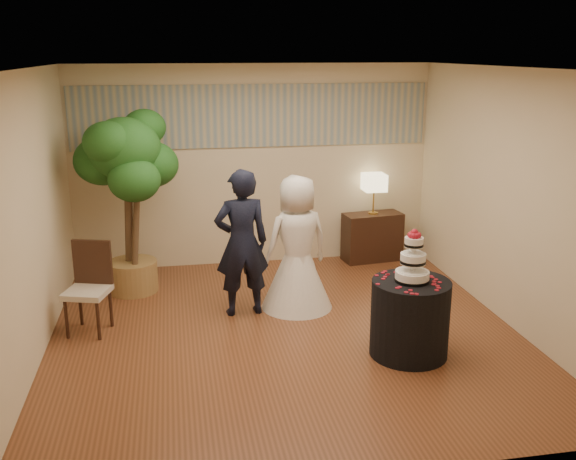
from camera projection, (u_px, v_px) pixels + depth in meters
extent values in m
cube|color=brown|center=(286.00, 333.00, 6.98)|extent=(5.00, 5.00, 0.00)
cube|color=white|center=(285.00, 68.00, 6.22)|extent=(5.00, 5.00, 0.00)
cube|color=beige|center=(254.00, 166.00, 8.97)|extent=(5.00, 0.06, 2.80)
cube|color=beige|center=(352.00, 297.00, 4.23)|extent=(5.00, 0.06, 2.80)
cube|color=beige|center=(30.00, 219.00, 6.17)|extent=(0.06, 5.00, 2.80)
cube|color=beige|center=(509.00, 198.00, 7.03)|extent=(0.06, 5.00, 2.80)
cube|color=#959B8D|center=(253.00, 116.00, 8.76)|extent=(4.90, 0.02, 0.85)
imported|color=black|center=(242.00, 243.00, 7.29)|extent=(0.66, 0.47, 1.71)
imported|color=white|center=(297.00, 243.00, 7.48)|extent=(1.04, 1.04, 1.60)
cylinder|color=black|center=(410.00, 318.00, 6.40)|extent=(1.00, 1.00, 0.78)
cube|color=black|center=(372.00, 237.00, 9.32)|extent=(0.88, 0.48, 0.70)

